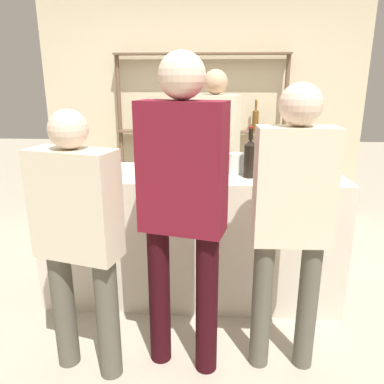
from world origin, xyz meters
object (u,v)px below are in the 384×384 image
object	(u,v)px
ice_bucket	(189,158)
server_behind_counter	(214,146)
customer_left	(78,231)
customer_center	(182,196)
counter_bottle_1	(329,157)
cork_jar	(236,164)
counter_bottle_3	(250,157)
customer_right	(292,212)
counter_bottle_2	(284,156)
counter_bottle_0	(155,156)

from	to	relation	value
ice_bucket	server_behind_counter	distance (m)	1.04
customer_left	ice_bucket	bearing A→B (deg)	-18.34
customer_center	server_behind_counter	distance (m)	1.78
counter_bottle_1	cork_jar	world-z (taller)	counter_bottle_1
cork_jar	counter_bottle_3	bearing A→B (deg)	-50.11
counter_bottle_3	ice_bucket	distance (m)	0.44
cork_jar	customer_center	distance (m)	0.88
counter_bottle_1	customer_left	distance (m)	1.81
counter_bottle_1	cork_jar	xyz separation A→B (m)	(-0.66, 0.00, -0.06)
cork_jar	customer_right	xyz separation A→B (m)	(0.26, -0.78, -0.09)
counter_bottle_3	ice_bucket	size ratio (longest dim) A/B	1.48
counter_bottle_1	customer_left	xyz separation A→B (m)	(-1.56, -0.89, -0.25)
counter_bottle_3	customer_right	world-z (taller)	customer_right
counter_bottle_1	counter_bottle_2	xyz separation A→B (m)	(-0.32, 0.03, 0.00)
counter_bottle_1	ice_bucket	bearing A→B (deg)	-176.70
ice_bucket	customer_right	distance (m)	0.96
server_behind_counter	customer_right	bearing A→B (deg)	33.32
counter_bottle_1	customer_center	xyz separation A→B (m)	(-1.00, -0.81, -0.06)
server_behind_counter	customer_left	bearing A→B (deg)	-1.99
counter_bottle_0	cork_jar	size ratio (longest dim) A/B	2.10
counter_bottle_1	counter_bottle_2	world-z (taller)	counter_bottle_1
cork_jar	customer_left	bearing A→B (deg)	-135.16
customer_center	server_behind_counter	world-z (taller)	customer_center
counter_bottle_1	cork_jar	distance (m)	0.67
cork_jar	customer_right	bearing A→B (deg)	-71.44
counter_bottle_2	customer_left	distance (m)	1.56
cork_jar	server_behind_counter	world-z (taller)	server_behind_counter
counter_bottle_3	server_behind_counter	xyz separation A→B (m)	(-0.25, 1.06, -0.10)
counter_bottle_3	customer_right	size ratio (longest dim) A/B	0.22
customer_left	customer_center	distance (m)	0.59
customer_center	counter_bottle_3	bearing A→B (deg)	-17.08
counter_bottle_3	server_behind_counter	world-z (taller)	server_behind_counter
counter_bottle_1	server_behind_counter	bearing A→B (deg)	130.78
counter_bottle_1	customer_center	bearing A→B (deg)	-140.87
cork_jar	server_behind_counter	distance (m)	0.97
counter_bottle_3	customer_center	world-z (taller)	customer_center
counter_bottle_0	counter_bottle_2	size ratio (longest dim) A/B	0.96
counter_bottle_3	customer_left	world-z (taller)	customer_left
counter_bottle_0	ice_bucket	xyz separation A→B (m)	(0.26, -0.07, 0.00)
ice_bucket	customer_right	size ratio (longest dim) A/B	0.15
ice_bucket	customer_left	bearing A→B (deg)	-123.45
cork_jar	customer_right	size ratio (longest dim) A/B	0.09
counter_bottle_0	customer_left	bearing A→B (deg)	-107.51
counter_bottle_2	customer_center	distance (m)	1.08
counter_bottle_0	server_behind_counter	xyz separation A→B (m)	(0.45, 0.95, -0.08)
counter_bottle_0	customer_left	size ratio (longest dim) A/B	0.21
counter_bottle_0	counter_bottle_1	size ratio (longest dim) A/B	0.94
counter_bottle_0	counter_bottle_3	bearing A→B (deg)	-9.37
counter_bottle_0	counter_bottle_1	world-z (taller)	counter_bottle_1
counter_bottle_0	cork_jar	distance (m)	0.61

